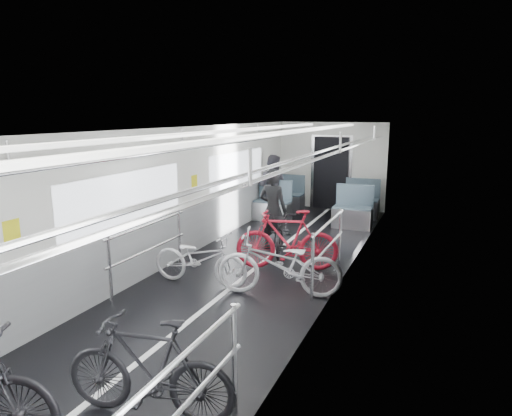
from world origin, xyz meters
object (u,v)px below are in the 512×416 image
at_px(bike_left_far, 200,259).
at_px(person_standing, 273,210).
at_px(bike_right_mid, 279,264).
at_px(bike_right_far, 287,240).
at_px(person_seated, 272,187).
at_px(bike_right_near, 149,368).
at_px(bike_aisle, 281,230).

distance_m(bike_left_far, person_standing, 2.24).
bearing_deg(bike_left_far, person_standing, -12.63).
bearing_deg(bike_right_mid, bike_right_far, 179.53).
bearing_deg(bike_right_mid, person_seated, -172.03).
distance_m(bike_right_near, bike_aisle, 5.09).
height_order(bike_left_far, bike_aisle, bike_aisle).
bearing_deg(bike_right_far, person_seated, -171.89).
bearing_deg(bike_aisle, person_seated, 98.46).
relative_size(bike_right_near, person_seated, 0.97).
bearing_deg(bike_right_mid, bike_right_near, -16.10).
height_order(bike_right_far, person_standing, person_standing).
xyz_separation_m(bike_left_far, bike_aisle, (0.61, 2.07, 0.02)).
bearing_deg(bike_aisle, bike_right_mid, -86.89).
height_order(bike_aisle, person_seated, person_seated).
relative_size(bike_left_far, bike_right_near, 1.00).
bearing_deg(bike_right_mid, bike_left_far, -102.25).
height_order(bike_right_mid, person_seated, person_seated).
distance_m(person_standing, person_seated, 2.79).
xyz_separation_m(bike_right_far, person_seated, (-1.62, 3.61, 0.28)).
relative_size(bike_left_far, bike_right_far, 0.91).
relative_size(bike_right_far, person_standing, 1.09).
height_order(bike_left_far, person_seated, person_seated).
height_order(bike_right_mid, bike_right_far, bike_right_far).
distance_m(bike_right_mid, bike_right_far, 1.16).
distance_m(bike_aisle, person_standing, 0.44).
distance_m(bike_right_far, bike_aisle, 1.00).
xyz_separation_m(bike_right_mid, person_standing, (-0.90, 2.14, 0.32)).
distance_m(bike_right_mid, bike_aisle, 2.15).
xyz_separation_m(bike_right_near, person_seated, (-1.76, 7.77, 0.34)).
xyz_separation_m(bike_right_mid, bike_aisle, (-0.69, 2.04, -0.05)).
height_order(bike_left_far, person_standing, person_standing).
distance_m(bike_right_near, bike_right_mid, 3.03).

